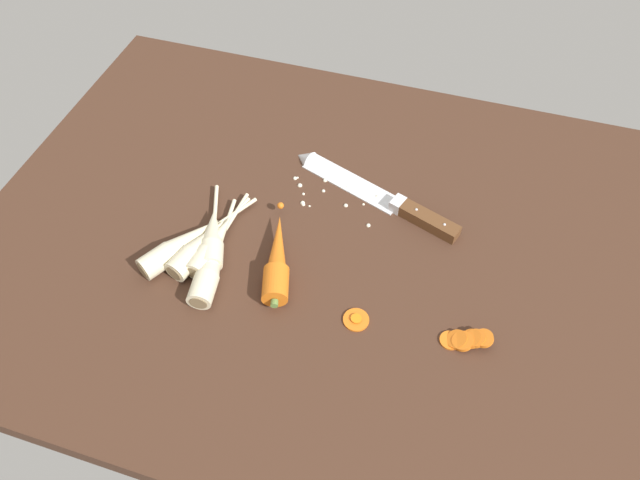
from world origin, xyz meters
The scene contains 11 objects.
ground_plane centered at (0.00, 0.00, -2.00)cm, with size 120.00×90.00×4.00cm, color #42281C.
chefs_knife centered at (5.31, 12.08, 0.65)cm, with size 33.78×15.00×4.18cm.
whole_carrot centered at (-5.35, -8.40, 2.10)cm, with size 8.82×20.45×4.20cm.
parsnip_front centered at (-18.61, -9.56, 1.98)cm, with size 7.49×19.90×4.00cm.
parsnip_mid_left centered at (-15.25, -12.59, 1.98)cm, with size 5.92×22.53×4.00cm.
parsnip_mid_right centered at (-21.64, -10.13, 1.98)cm, with size 13.58×21.68×4.00cm.
parsnip_back centered at (-16.63, -8.60, 1.98)cm, with size 4.75×19.61×4.00cm.
parsnip_outer centered at (-17.40, -7.09, 1.98)cm, with size 8.67×18.09×4.00cm.
carrot_slice_stack centered at (26.41, -13.18, 0.94)cm, with size 7.75×4.10×2.87cm.
carrot_slice_stray_near centered at (9.68, -14.36, 0.36)cm, with size 4.09×4.09×0.70cm.
mince_crumbs centered at (-1.62, 9.58, 0.38)cm, with size 19.36×8.90×0.89cm.
Camera 1 is at (17.87, -59.82, 79.26)cm, focal length 32.82 mm.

